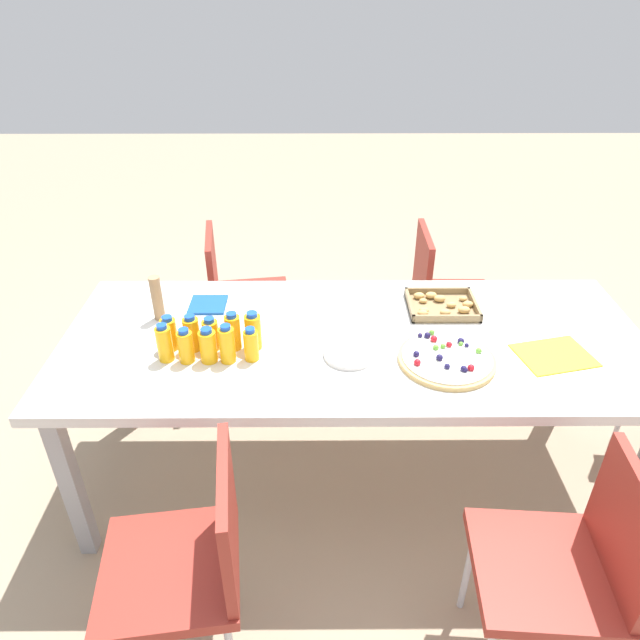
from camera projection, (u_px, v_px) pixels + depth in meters
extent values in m
plane|color=gray|center=(349.00, 474.00, 2.60)|extent=(12.00, 12.00, 0.00)
cube|color=silver|center=(354.00, 341.00, 2.21)|extent=(2.23, 0.91, 0.04)
cube|color=#99999E|center=(71.00, 485.00, 2.09)|extent=(0.06, 0.06, 0.70)
cube|color=#99999E|center=(640.00, 483.00, 2.10)|extent=(0.06, 0.06, 0.70)
cube|color=#99999E|center=(129.00, 362.00, 2.72)|extent=(0.06, 0.06, 0.70)
cube|color=#99999E|center=(565.00, 361.00, 2.73)|extent=(0.06, 0.06, 0.70)
cube|color=maroon|center=(455.00, 300.00, 3.02)|extent=(0.40, 0.40, 0.04)
cube|color=maroon|center=(423.00, 268.00, 2.92)|extent=(0.03, 0.38, 0.38)
cylinder|color=silver|center=(472.00, 323.00, 3.29)|extent=(0.02, 0.02, 0.41)
cylinder|color=silver|center=(485.00, 356.00, 3.02)|extent=(0.02, 0.02, 0.41)
cylinder|color=silver|center=(416.00, 323.00, 3.29)|extent=(0.02, 0.02, 0.41)
cylinder|color=silver|center=(424.00, 356.00, 3.02)|extent=(0.02, 0.02, 0.41)
cube|color=maroon|center=(251.00, 300.00, 3.03)|extent=(0.45, 0.45, 0.04)
cube|color=maroon|center=(212.00, 270.00, 2.91)|extent=(0.08, 0.38, 0.38)
cylinder|color=silver|center=(281.00, 321.00, 3.31)|extent=(0.02, 0.02, 0.41)
cylinder|color=silver|center=(286.00, 352.00, 3.04)|extent=(0.02, 0.02, 0.41)
cylinder|color=silver|center=(225.00, 325.00, 3.27)|extent=(0.02, 0.02, 0.41)
cylinder|color=silver|center=(225.00, 358.00, 3.01)|extent=(0.02, 0.02, 0.41)
cube|color=maroon|center=(170.00, 570.00, 1.69)|extent=(0.45, 0.45, 0.04)
cube|color=maroon|center=(228.00, 520.00, 1.61)|extent=(0.08, 0.38, 0.38)
cylinder|color=silver|center=(136.00, 578.00, 1.93)|extent=(0.02, 0.02, 0.41)
cylinder|color=silver|center=(232.00, 567.00, 1.97)|extent=(0.02, 0.02, 0.41)
cylinder|color=silver|center=(625.00, 406.00, 2.68)|extent=(0.02, 0.02, 0.41)
cube|color=maroon|center=(542.00, 571.00, 1.69)|extent=(0.43, 0.43, 0.04)
cube|color=maroon|center=(626.00, 532.00, 1.57)|extent=(0.06, 0.38, 0.38)
cylinder|color=silver|center=(468.00, 570.00, 1.96)|extent=(0.02, 0.02, 0.41)
cylinder|color=silver|center=(563.00, 576.00, 1.94)|extent=(0.02, 0.02, 0.41)
cylinder|color=#FBAE14|center=(165.00, 344.00, 2.04)|extent=(0.06, 0.06, 0.13)
cylinder|color=blue|center=(162.00, 327.00, 2.01)|extent=(0.04, 0.04, 0.02)
cylinder|color=#FAAB14|center=(186.00, 347.00, 2.04)|extent=(0.06, 0.06, 0.12)
cylinder|color=blue|center=(183.00, 331.00, 2.00)|extent=(0.04, 0.04, 0.02)
cylinder|color=#FAAD14|center=(208.00, 347.00, 2.04)|extent=(0.06, 0.06, 0.12)
cylinder|color=blue|center=(206.00, 331.00, 2.01)|extent=(0.04, 0.04, 0.02)
cylinder|color=#F9AD14|center=(227.00, 345.00, 2.04)|extent=(0.06, 0.06, 0.13)
cylinder|color=blue|center=(225.00, 327.00, 2.00)|extent=(0.04, 0.04, 0.02)
cylinder|color=#FBAC14|center=(251.00, 346.00, 2.05)|extent=(0.05, 0.05, 0.12)
cylinder|color=blue|center=(250.00, 330.00, 2.02)|extent=(0.03, 0.03, 0.02)
cylinder|color=#FAAC14|center=(169.00, 334.00, 2.11)|extent=(0.06, 0.06, 0.12)
cylinder|color=blue|center=(167.00, 319.00, 2.07)|extent=(0.04, 0.04, 0.02)
cylinder|color=#F9AF14|center=(192.00, 334.00, 2.10)|extent=(0.06, 0.06, 0.13)
cylinder|color=blue|center=(190.00, 318.00, 2.06)|extent=(0.04, 0.04, 0.02)
cylinder|color=#FAAB14|center=(211.00, 335.00, 2.11)|extent=(0.06, 0.06, 0.12)
cylinder|color=blue|center=(209.00, 320.00, 2.07)|extent=(0.04, 0.04, 0.02)
cylinder|color=#F9AB14|center=(233.00, 333.00, 2.11)|extent=(0.06, 0.06, 0.13)
cylinder|color=blue|center=(231.00, 315.00, 2.07)|extent=(0.04, 0.04, 0.02)
cylinder|color=#F8AF14|center=(253.00, 332.00, 2.11)|extent=(0.06, 0.06, 0.13)
cylinder|color=blue|center=(252.00, 314.00, 2.07)|extent=(0.04, 0.04, 0.02)
cylinder|color=tan|center=(447.00, 360.00, 2.06)|extent=(0.35, 0.35, 0.02)
cylinder|color=white|center=(447.00, 357.00, 2.06)|extent=(0.32, 0.32, 0.01)
sphere|color=#66B238|center=(432.00, 332.00, 2.17)|extent=(0.02, 0.02, 0.02)
sphere|color=#1E1947|center=(447.00, 366.00, 1.99)|extent=(0.02, 0.02, 0.02)
sphere|color=#66B238|center=(479.00, 351.00, 2.07)|extent=(0.02, 0.02, 0.02)
sphere|color=red|center=(417.00, 362.00, 2.01)|extent=(0.03, 0.03, 0.03)
sphere|color=red|center=(449.00, 344.00, 2.10)|extent=(0.02, 0.02, 0.02)
sphere|color=red|center=(434.00, 339.00, 2.13)|extent=(0.03, 0.03, 0.03)
sphere|color=#1E1947|center=(461.00, 341.00, 2.12)|extent=(0.03, 0.03, 0.03)
sphere|color=red|center=(471.00, 368.00, 1.98)|extent=(0.02, 0.02, 0.02)
sphere|color=#1E1947|center=(464.00, 369.00, 1.98)|extent=(0.02, 0.02, 0.02)
sphere|color=#1E1947|center=(467.00, 345.00, 2.10)|extent=(0.02, 0.02, 0.02)
sphere|color=#1E1947|center=(420.00, 335.00, 2.16)|extent=(0.02, 0.02, 0.02)
sphere|color=#1E1947|center=(439.00, 358.00, 2.03)|extent=(0.02, 0.02, 0.02)
sphere|color=#66B238|center=(436.00, 347.00, 2.09)|extent=(0.02, 0.02, 0.02)
sphere|color=#1E1947|center=(416.00, 354.00, 2.05)|extent=(0.02, 0.02, 0.02)
sphere|color=#66B238|center=(443.00, 346.00, 2.10)|extent=(0.02, 0.02, 0.02)
sphere|color=#1E1947|center=(427.00, 335.00, 2.15)|extent=(0.02, 0.02, 0.02)
sphere|color=#1E1947|center=(465.00, 370.00, 1.97)|extent=(0.02, 0.02, 0.02)
sphere|color=#66B238|center=(461.00, 344.00, 2.11)|extent=(0.02, 0.02, 0.02)
cube|color=olive|center=(442.00, 307.00, 2.38)|extent=(0.28, 0.24, 0.01)
cube|color=olive|center=(447.00, 319.00, 2.28)|extent=(0.28, 0.01, 0.03)
cube|color=olive|center=(437.00, 291.00, 2.47)|extent=(0.28, 0.01, 0.03)
cube|color=olive|center=(410.00, 305.00, 2.37)|extent=(0.01, 0.24, 0.03)
cube|color=olive|center=(475.00, 305.00, 2.37)|extent=(0.01, 0.24, 0.03)
ellipsoid|color=tan|center=(419.00, 296.00, 2.43)|extent=(0.05, 0.03, 0.03)
ellipsoid|color=tan|center=(423.00, 301.00, 2.40)|extent=(0.03, 0.02, 0.02)
ellipsoid|color=tan|center=(463.00, 299.00, 2.42)|extent=(0.03, 0.02, 0.02)
ellipsoid|color=tan|center=(424.00, 310.00, 2.33)|extent=(0.04, 0.03, 0.02)
ellipsoid|color=tan|center=(431.00, 295.00, 2.43)|extent=(0.05, 0.03, 0.03)
ellipsoid|color=tan|center=(440.00, 298.00, 2.41)|extent=(0.05, 0.03, 0.03)
ellipsoid|color=tan|center=(464.00, 310.00, 2.33)|extent=(0.05, 0.03, 0.03)
ellipsoid|color=tan|center=(451.00, 305.00, 2.37)|extent=(0.04, 0.03, 0.02)
ellipsoid|color=tan|center=(445.00, 312.00, 2.32)|extent=(0.04, 0.03, 0.02)
ellipsoid|color=tan|center=(423.00, 313.00, 2.31)|extent=(0.04, 0.03, 0.02)
ellipsoid|color=tan|center=(468.00, 304.00, 2.37)|extent=(0.04, 0.03, 0.03)
cylinder|color=silver|center=(349.00, 356.00, 2.09)|extent=(0.19, 0.19, 0.00)
cylinder|color=silver|center=(349.00, 354.00, 2.09)|extent=(0.19, 0.19, 0.00)
cylinder|color=silver|center=(349.00, 353.00, 2.09)|extent=(0.19, 0.19, 0.00)
cylinder|color=silver|center=(349.00, 352.00, 2.09)|extent=(0.19, 0.19, 0.00)
cube|color=#194CA5|center=(208.00, 305.00, 2.40)|extent=(0.15, 0.15, 0.01)
cylinder|color=#9E7A56|center=(157.00, 298.00, 2.27)|extent=(0.04, 0.04, 0.19)
cube|color=yellow|center=(554.00, 355.00, 2.10)|extent=(0.30, 0.25, 0.01)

